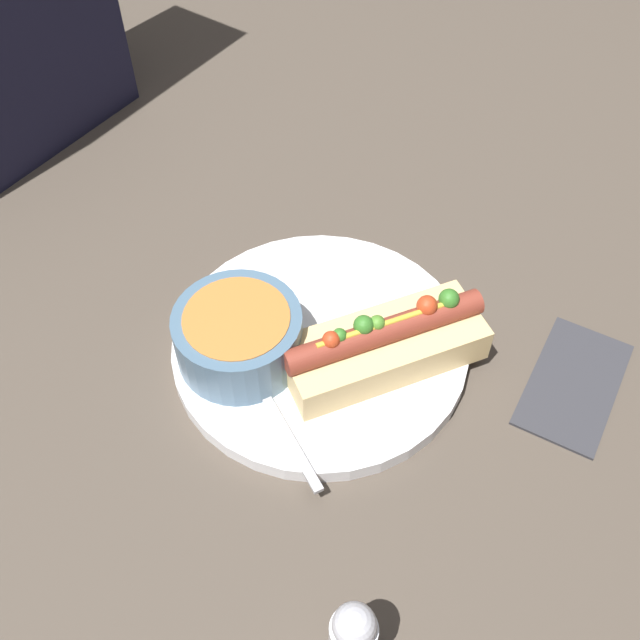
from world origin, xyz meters
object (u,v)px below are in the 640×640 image
Objects in this scene: soup_bowl at (238,334)px; hot_dog at (384,344)px; salt_shaker at (353,639)px; spoon at (255,377)px.

hot_dog is at bearing -57.94° from soup_bowl.
salt_shaker is (-0.22, -0.11, 0.00)m from hot_dog.
hot_dog is at bearing 26.88° from salt_shaker.
hot_dog is 2.12× the size of salt_shaker.
salt_shaker is at bearing -125.16° from soup_bowl.
hot_dog is 0.24m from salt_shaker.
soup_bowl is at bearing -0.94° from spoon.
hot_dog is 0.11m from spoon.
hot_dog is at bearing -106.87° from spoon.
salt_shaker reaches higher than soup_bowl.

